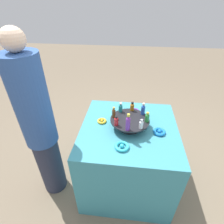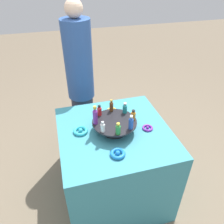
# 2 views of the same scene
# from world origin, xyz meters

# --- Properties ---
(ground_plane) EXTENTS (12.00, 12.00, 0.00)m
(ground_plane) POSITION_xyz_m (0.00, 0.00, 0.00)
(ground_plane) COLOR #756651
(party_table) EXTENTS (0.85, 0.85, 0.76)m
(party_table) POSITION_xyz_m (0.00, 0.00, 0.38)
(party_table) COLOR teal
(party_table) RESTS_ON ground_plane
(display_stand) EXTENTS (0.34, 0.34, 0.09)m
(display_stand) POSITION_xyz_m (0.00, 0.00, 0.82)
(display_stand) COLOR black
(display_stand) RESTS_ON party_table
(bottle_green) EXTENTS (0.04, 0.04, 0.09)m
(bottle_green) POSITION_xyz_m (0.01, 0.14, 0.89)
(bottle_green) COLOR #288438
(bottle_green) RESTS_ON display_stand
(bottle_blue) EXTENTS (0.03, 0.03, 0.11)m
(bottle_blue) POSITION_xyz_m (-0.09, 0.11, 0.90)
(bottle_blue) COLOR #234CAD
(bottle_blue) RESTS_ON display_stand
(bottle_amber) EXTENTS (0.04, 0.04, 0.08)m
(bottle_amber) POSITION_xyz_m (-0.14, 0.01, 0.88)
(bottle_amber) COLOR #AD6B19
(bottle_amber) RESTS_ON display_stand
(bottle_teal) EXTENTS (0.04, 0.04, 0.09)m
(bottle_teal) POSITION_xyz_m (-0.11, -0.09, 0.89)
(bottle_teal) COLOR teal
(bottle_teal) RESTS_ON display_stand
(bottle_brown) EXTENTS (0.03, 0.03, 0.10)m
(bottle_brown) POSITION_xyz_m (-0.01, -0.14, 0.89)
(bottle_brown) COLOR brown
(bottle_brown) RESTS_ON display_stand
(bottle_red) EXTENTS (0.03, 0.03, 0.09)m
(bottle_red) POSITION_xyz_m (0.09, -0.11, 0.89)
(bottle_red) COLOR #B21E23
(bottle_red) RESTS_ON display_stand
(bottle_purple) EXTENTS (0.04, 0.04, 0.15)m
(bottle_purple) POSITION_xyz_m (0.14, -0.01, 0.91)
(bottle_purple) COLOR #702D93
(bottle_purple) RESTS_ON display_stand
(bottle_clear) EXTENTS (0.03, 0.03, 0.08)m
(bottle_clear) POSITION_xyz_m (0.11, 0.09, 0.88)
(bottle_clear) COLOR silver
(bottle_clear) RESTS_ON display_stand
(ribbon_bow_blue) EXTENTS (0.10, 0.10, 0.04)m
(ribbon_bow_blue) POSITION_xyz_m (0.05, 0.25, 0.77)
(ribbon_bow_blue) COLOR blue
(ribbon_bow_blue) RESTS_ON party_table
(ribbon_bow_purple) EXTENTS (0.08, 0.08, 0.02)m
(ribbon_bow_purple) POSITION_xyz_m (-0.25, 0.05, 0.77)
(ribbon_bow_purple) COLOR purple
(ribbon_bow_purple) RESTS_ON party_table
(ribbon_bow_gold) EXTENTS (0.09, 0.09, 0.03)m
(ribbon_bow_gold) POSITION_xyz_m (-0.05, -0.25, 0.77)
(ribbon_bow_gold) COLOR gold
(ribbon_bow_gold) RESTS_ON party_table
(ribbon_bow_teal) EXTENTS (0.11, 0.11, 0.03)m
(ribbon_bow_teal) POSITION_xyz_m (0.25, -0.05, 0.77)
(ribbon_bow_teal) COLOR #2DB7CC
(ribbon_bow_teal) RESTS_ON party_table
(person_figure) EXTENTS (0.27, 0.27, 1.58)m
(person_figure) POSITION_xyz_m (0.14, -0.75, 0.80)
(person_figure) COLOR #282D42
(person_figure) RESTS_ON ground_plane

